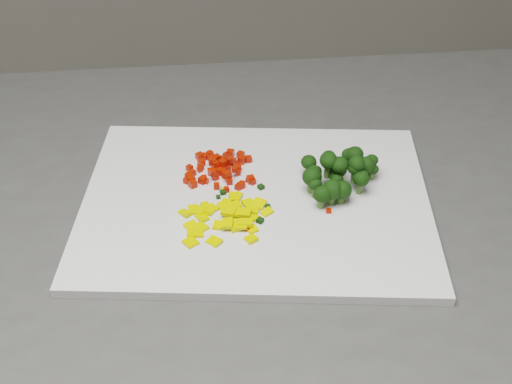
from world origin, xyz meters
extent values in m
cube|color=silver|center=(0.24, 0.01, 0.91)|extent=(0.47, 0.40, 0.01)
cube|color=red|center=(0.23, 0.07, 0.92)|extent=(0.01, 0.01, 0.01)
cube|color=red|center=(0.17, 0.05, 0.91)|extent=(0.01, 0.01, 0.01)
cube|color=red|center=(0.17, 0.06, 0.91)|extent=(0.01, 0.01, 0.01)
cube|color=red|center=(0.23, 0.08, 0.91)|extent=(0.01, 0.01, 0.01)
cube|color=red|center=(0.18, 0.05, 0.91)|extent=(0.01, 0.01, 0.01)
cube|color=red|center=(0.24, 0.10, 0.91)|extent=(0.01, 0.01, 0.01)
cube|color=red|center=(0.20, 0.08, 0.92)|extent=(0.01, 0.01, 0.01)
cube|color=red|center=(0.21, 0.05, 0.92)|extent=(0.01, 0.01, 0.01)
cube|color=red|center=(0.20, 0.10, 0.91)|extent=(0.01, 0.01, 0.01)
cube|color=red|center=(0.20, 0.05, 0.92)|extent=(0.01, 0.01, 0.01)
cube|color=red|center=(0.20, 0.07, 0.91)|extent=(0.01, 0.01, 0.01)
cube|color=red|center=(0.21, 0.07, 0.92)|extent=(0.01, 0.01, 0.01)
cube|color=red|center=(0.20, 0.08, 0.92)|extent=(0.01, 0.01, 0.01)
cube|color=red|center=(0.21, 0.08, 0.92)|extent=(0.01, 0.01, 0.01)
cube|color=red|center=(0.23, 0.04, 0.91)|extent=(0.01, 0.01, 0.01)
cube|color=red|center=(0.17, 0.06, 0.92)|extent=(0.01, 0.01, 0.01)
cube|color=red|center=(0.22, 0.08, 0.92)|extent=(0.01, 0.01, 0.01)
cube|color=red|center=(0.21, 0.05, 0.92)|extent=(0.01, 0.01, 0.01)
cube|color=red|center=(0.19, 0.06, 0.91)|extent=(0.01, 0.01, 0.01)
cube|color=red|center=(0.23, 0.08, 0.91)|extent=(0.01, 0.01, 0.01)
cube|color=red|center=(0.19, 0.05, 0.91)|extent=(0.01, 0.01, 0.01)
cube|color=red|center=(0.16, 0.06, 0.91)|extent=(0.01, 0.01, 0.01)
cube|color=red|center=(0.21, 0.08, 0.92)|extent=(0.01, 0.01, 0.01)
cube|color=red|center=(0.22, 0.03, 0.91)|extent=(0.01, 0.01, 0.01)
cube|color=red|center=(0.24, 0.04, 0.92)|extent=(0.01, 0.01, 0.01)
cube|color=red|center=(0.17, 0.07, 0.91)|extent=(0.01, 0.01, 0.01)
cube|color=red|center=(0.21, 0.10, 0.91)|extent=(0.01, 0.01, 0.01)
cube|color=red|center=(0.24, 0.04, 0.91)|extent=(0.01, 0.01, 0.01)
cube|color=red|center=(0.22, 0.10, 0.91)|extent=(0.01, 0.01, 0.01)
cube|color=red|center=(0.23, 0.06, 0.91)|extent=(0.01, 0.01, 0.01)
cube|color=red|center=(0.18, 0.08, 0.91)|extent=(0.01, 0.01, 0.01)
cube|color=red|center=(0.22, 0.06, 0.92)|extent=(0.01, 0.01, 0.01)
cube|color=red|center=(0.24, 0.09, 0.91)|extent=(0.01, 0.01, 0.01)
cube|color=red|center=(0.21, 0.08, 0.91)|extent=(0.01, 0.01, 0.01)
cube|color=red|center=(0.22, 0.04, 0.91)|extent=(0.01, 0.01, 0.01)
cube|color=red|center=(0.21, 0.06, 0.91)|extent=(0.01, 0.01, 0.01)
cube|color=red|center=(0.19, 0.10, 0.91)|extent=(0.01, 0.01, 0.01)
cube|color=red|center=(0.19, 0.10, 0.91)|extent=(0.01, 0.01, 0.01)
cube|color=red|center=(0.20, 0.11, 0.91)|extent=(0.01, 0.01, 0.01)
cube|color=red|center=(0.17, 0.06, 0.91)|extent=(0.01, 0.01, 0.01)
cube|color=red|center=(0.19, 0.10, 0.92)|extent=(0.01, 0.01, 0.01)
cube|color=red|center=(0.20, 0.06, 0.91)|extent=(0.01, 0.01, 0.01)
cube|color=red|center=(0.21, 0.03, 0.91)|extent=(0.01, 0.01, 0.01)
cube|color=red|center=(0.17, 0.08, 0.91)|extent=(0.01, 0.01, 0.01)
cube|color=red|center=(0.19, 0.09, 0.91)|extent=(0.01, 0.01, 0.01)
cube|color=red|center=(0.23, 0.07, 0.91)|extent=(0.01, 0.01, 0.01)
cube|color=red|center=(0.21, 0.06, 0.92)|extent=(0.01, 0.01, 0.01)
cube|color=red|center=(0.23, 0.03, 0.91)|extent=(0.01, 0.01, 0.01)
cube|color=red|center=(0.20, 0.04, 0.91)|extent=(0.01, 0.01, 0.01)
cube|color=red|center=(0.20, 0.07, 0.92)|extent=(0.01, 0.01, 0.01)
cube|color=red|center=(0.19, 0.08, 0.91)|extent=(0.01, 0.01, 0.01)
cube|color=red|center=(0.25, 0.09, 0.91)|extent=(0.01, 0.01, 0.01)
cube|color=red|center=(0.24, 0.04, 0.91)|extent=(0.01, 0.01, 0.01)
cube|color=red|center=(0.17, 0.06, 0.91)|extent=(0.01, 0.01, 0.01)
cube|color=red|center=(0.21, 0.07, 0.92)|extent=(0.01, 0.01, 0.01)
cube|color=red|center=(0.20, 0.07, 0.91)|extent=(0.01, 0.01, 0.01)
cube|color=red|center=(0.23, 0.10, 0.92)|extent=(0.01, 0.01, 0.01)
cube|color=red|center=(0.24, 0.08, 0.92)|extent=(0.01, 0.01, 0.01)
cube|color=red|center=(0.17, 0.07, 0.91)|extent=(0.01, 0.01, 0.01)
cube|color=red|center=(0.22, 0.07, 0.91)|extent=(0.01, 0.01, 0.01)
cube|color=red|center=(0.20, 0.10, 0.91)|extent=(0.01, 0.01, 0.01)
cube|color=red|center=(0.20, 0.10, 0.91)|extent=(0.01, 0.01, 0.01)
cube|color=yellow|center=(0.23, 0.00, 0.91)|extent=(0.02, 0.02, 0.01)
cube|color=yellow|center=(0.21, 0.00, 0.91)|extent=(0.02, 0.02, 0.01)
cube|color=yellow|center=(0.18, 0.00, 0.91)|extent=(0.02, 0.02, 0.00)
cube|color=yellow|center=(0.17, -0.02, 0.91)|extent=(0.02, 0.02, 0.01)
cube|color=yellow|center=(0.21, -0.04, 0.91)|extent=(0.02, 0.02, 0.00)
cube|color=yellow|center=(0.22, 0.02, 0.91)|extent=(0.02, 0.02, 0.01)
cube|color=yellow|center=(0.18, 0.00, 0.91)|extent=(0.01, 0.01, 0.01)
cube|color=yellow|center=(0.21, -0.04, 0.91)|extent=(0.01, 0.02, 0.01)
cube|color=yellow|center=(0.19, -0.03, 0.91)|extent=(0.01, 0.02, 0.01)
cube|color=yellow|center=(0.22, -0.02, 0.92)|extent=(0.02, 0.02, 0.01)
cube|color=yellow|center=(0.23, -0.03, 0.91)|extent=(0.02, 0.01, 0.00)
cube|color=yellow|center=(0.20, 0.00, 0.91)|extent=(0.01, 0.02, 0.00)
cube|color=yellow|center=(0.18, -0.06, 0.91)|extent=(0.02, 0.02, 0.01)
cube|color=yellow|center=(0.15, -0.06, 0.91)|extent=(0.02, 0.02, 0.01)
cube|color=yellow|center=(0.16, -0.04, 0.91)|extent=(0.02, 0.02, 0.01)
cube|color=yellow|center=(0.17, -0.03, 0.91)|extent=(0.02, 0.02, 0.00)
cube|color=yellow|center=(0.22, 0.01, 0.91)|extent=(0.01, 0.02, 0.00)
cube|color=yellow|center=(0.25, -0.02, 0.91)|extent=(0.02, 0.02, 0.01)
cube|color=yellow|center=(0.16, -0.03, 0.91)|extent=(0.02, 0.02, 0.01)
cube|color=yellow|center=(0.17, 0.00, 0.91)|extent=(0.01, 0.02, 0.00)
cube|color=yellow|center=(0.22, -0.04, 0.92)|extent=(0.02, 0.02, 0.01)
cube|color=yellow|center=(0.20, -0.02, 0.92)|extent=(0.02, 0.02, 0.01)
cube|color=yellow|center=(0.22, -0.06, 0.91)|extent=(0.02, 0.02, 0.01)
cube|color=yellow|center=(0.20, 0.01, 0.91)|extent=(0.02, 0.02, 0.00)
cube|color=yellow|center=(0.19, -0.01, 0.91)|extent=(0.02, 0.02, 0.01)
cube|color=yellow|center=(0.23, -0.02, 0.91)|extent=(0.02, 0.02, 0.01)
cube|color=yellow|center=(0.21, -0.04, 0.92)|extent=(0.02, 0.02, 0.00)
cube|color=yellow|center=(0.24, -0.01, 0.91)|extent=(0.02, 0.02, 0.01)
cube|color=yellow|center=(0.20, -0.04, 0.92)|extent=(0.02, 0.02, 0.01)
cube|color=yellow|center=(0.20, 0.00, 0.91)|extent=(0.02, 0.02, 0.00)
cube|color=yellow|center=(0.17, 0.00, 0.91)|extent=(0.02, 0.02, 0.00)
cube|color=yellow|center=(0.15, 0.00, 0.91)|extent=(0.02, 0.02, 0.01)
cube|color=yellow|center=(0.22, -0.05, 0.91)|extent=(0.01, 0.01, 0.00)
cube|color=red|center=(0.32, 0.04, 0.91)|extent=(0.01, 0.01, 0.00)
cube|color=red|center=(0.32, -0.04, 0.91)|extent=(0.01, 0.01, 0.00)
cube|color=black|center=(0.25, 0.03, 0.91)|extent=(0.01, 0.01, 0.00)
cube|color=black|center=(0.20, 0.02, 0.91)|extent=(0.01, 0.01, 0.00)
cube|color=black|center=(0.25, -0.01, 0.91)|extent=(0.01, 0.01, 0.00)
cube|color=yellow|center=(0.31, -0.01, 0.91)|extent=(0.01, 0.01, 0.00)
cube|color=yellow|center=(0.21, 0.03, 0.91)|extent=(0.01, 0.01, 0.00)
cube|color=black|center=(0.20, 0.03, 0.91)|extent=(0.01, 0.01, 0.00)
cube|color=black|center=(0.24, -0.04, 0.91)|extent=(0.01, 0.01, 0.00)
cube|color=red|center=(0.22, -0.05, 0.91)|extent=(0.01, 0.01, 0.00)
cube|color=red|center=(0.23, -0.03, 0.91)|extent=(0.01, 0.01, 0.00)
camera|label=1|loc=(0.10, -0.64, 1.42)|focal=50.00mm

